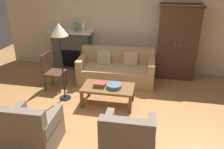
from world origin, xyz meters
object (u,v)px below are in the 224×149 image
object	(u,v)px
mantel_vase_cream	(83,27)
floor_lamp	(59,34)
fireplace	(72,49)
book_stack	(100,85)
mantel_vase_jade	(76,27)
armchair_near_left	(32,131)
fruit_bowl	(114,86)
armoire	(177,42)
side_chair_wooden	(51,69)
couch	(116,70)
coffee_table	(108,89)
armchair_near_right	(128,141)

from	to	relation	value
mantel_vase_cream	floor_lamp	xyz separation A→B (m)	(0.08, -1.81, 0.24)
fireplace	book_stack	bearing A→B (deg)	-55.57
mantel_vase_jade	armchair_near_left	distance (m)	3.56
fruit_bowl	book_stack	world-z (taller)	book_stack
armchair_near_left	fireplace	bearing A→B (deg)	99.29
armoire	side_chair_wooden	xyz separation A→B (m)	(-2.98, -1.32, -0.46)
book_stack	side_chair_wooden	size ratio (longest dim) A/B	0.28
couch	mantel_vase_cream	world-z (taller)	mantel_vase_cream
coffee_table	armchair_near_left	distance (m)	1.81
fruit_bowl	book_stack	distance (m)	0.31
armchair_near_right	couch	bearing A→B (deg)	103.73
book_stack	floor_lamp	world-z (taller)	floor_lamp
armoire	armchair_near_right	world-z (taller)	armoire
fireplace	armoire	distance (m)	2.98
fireplace	book_stack	xyz separation A→B (m)	(1.30, -1.90, -0.10)
armoire	armchair_near_left	world-z (taller)	armoire
fireplace	fruit_bowl	distance (m)	2.49
armchair_near_right	floor_lamp	world-z (taller)	floor_lamp
couch	side_chair_wooden	bearing A→B (deg)	-155.56
armchair_near_left	fruit_bowl	bearing A→B (deg)	55.75
fireplace	floor_lamp	size ratio (longest dim) A/B	0.73
armoire	mantel_vase_jade	distance (m)	2.78
coffee_table	mantel_vase_cream	xyz separation A→B (m)	(-1.09, 1.85, 0.88)
book_stack	side_chair_wooden	world-z (taller)	side_chair_wooden
fruit_bowl	floor_lamp	bearing A→B (deg)	176.78
armoire	side_chair_wooden	world-z (taller)	armoire
coffee_table	armchair_near_right	xyz separation A→B (m)	(0.62, -1.51, -0.05)
book_stack	armchair_near_right	bearing A→B (deg)	-61.62
coffee_table	couch	bearing A→B (deg)	91.19
mantel_vase_cream	side_chair_wooden	xyz separation A→B (m)	(-0.41, -1.38, -0.74)
fireplace	armchair_near_left	size ratio (longest dim) A/B	1.43
fruit_bowl	armchair_near_left	size ratio (longest dim) A/B	0.36
fireplace	book_stack	size ratio (longest dim) A/B	5.05
armoire	mantel_vase_cream	distance (m)	2.59
mantel_vase_jade	mantel_vase_cream	bearing A→B (deg)	0.00
couch	floor_lamp	distance (m)	1.89
armchair_near_right	side_chair_wooden	bearing A→B (deg)	137.11
coffee_table	armchair_near_right	world-z (taller)	armchair_near_right
fireplace	armchair_near_right	xyz separation A→B (m)	(2.10, -3.37, -0.25)
book_stack	armchair_near_left	size ratio (longest dim) A/B	0.28
fireplace	side_chair_wooden	bearing A→B (deg)	-91.19
book_stack	fruit_bowl	bearing A→B (deg)	0.91
armoire	mantel_vase_jade	bearing A→B (deg)	178.76
mantel_vase_cream	armchair_near_right	bearing A→B (deg)	-62.89
fruit_bowl	mantel_vase_cream	size ratio (longest dim) A/B	1.23
armoire	armchair_near_right	distance (m)	3.47
book_stack	armchair_near_left	distance (m)	1.71
book_stack	armchair_near_right	size ratio (longest dim) A/B	0.28
fireplace	fruit_bowl	world-z (taller)	fireplace
armchair_near_left	book_stack	bearing A→B (deg)	64.32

